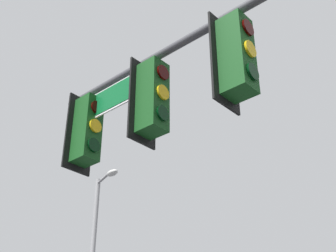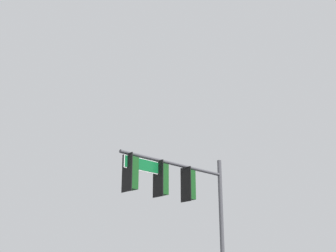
% 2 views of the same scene
% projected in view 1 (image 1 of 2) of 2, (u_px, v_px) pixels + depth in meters
% --- Properties ---
extents(signal_pole_near, '(5.14, 0.96, 6.37)m').
position_uv_depth(signal_pole_near, '(195.00, 100.00, 5.86)').
color(signal_pole_near, '#47474C').
rests_on(signal_pole_near, ground_plane).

